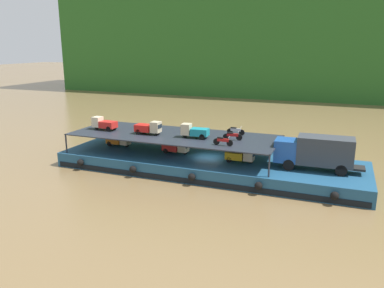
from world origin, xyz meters
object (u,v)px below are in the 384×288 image
mini_truck_upper_fore (194,131)px  motorcycle_upper_stbd (236,131)px  motorcycle_upper_port (223,141)px  mini_truck_lower_stern (119,140)px  mini_truck_upper_stern (104,124)px  motorcycle_upper_centre (232,136)px  covered_lorry (316,152)px  cargo_barge (208,164)px  mini_truck_upper_mid (149,128)px  mini_truck_lower_mid (241,155)px  mini_truck_lower_aft (176,147)px

mini_truck_upper_fore → motorcycle_upper_stbd: bearing=39.7°
mini_truck_upper_fore → motorcycle_upper_port: bearing=-27.6°
mini_truck_lower_stern → mini_truck_upper_stern: 2.55m
motorcycle_upper_centre → covered_lorry: bearing=-2.0°
covered_lorry → motorcycle_upper_port: (-8.09, -2.08, 0.74)m
cargo_barge → mini_truck_upper_mid: (-6.29, -0.72, 3.44)m
motorcycle_upper_port → mini_truck_upper_mid: bearing=169.3°
mini_truck_lower_mid → motorcycle_upper_centre: bearing=152.7°
mini_truck_lower_mid → cargo_barge: bearing=171.9°
mini_truck_upper_mid → cargo_barge: bearing=6.5°
cargo_barge → mini_truck_lower_stern: (-10.72, 0.55, 1.44)m
covered_lorry → motorcycle_upper_port: covered_lorry is taller
mini_truck_lower_aft → motorcycle_upper_centre: 6.27m
covered_lorry → motorcycle_upper_stbd: (-8.18, 2.63, 0.74)m
mini_truck_lower_stern → mini_truck_upper_mid: bearing=-16.0°
covered_lorry → motorcycle_upper_stbd: covered_lorry is taller
cargo_barge → mini_truck_lower_stern: size_ratio=10.97×
mini_truck_lower_aft → motorcycle_upper_port: (5.78, -2.45, 1.74)m
covered_lorry → mini_truck_lower_aft: (-13.88, 0.38, -1.00)m
mini_truck_upper_mid → motorcycle_upper_port: size_ratio=1.45×
mini_truck_lower_aft → mini_truck_lower_stern: bearing=176.6°
cargo_barge → mini_truck_lower_mid: 3.78m
mini_truck_lower_aft → motorcycle_upper_port: bearing=-23.0°
mini_truck_upper_fore → motorcycle_upper_port: (3.53, -1.85, -0.26)m
mini_truck_lower_stern → mini_truck_upper_fore: 9.67m
mini_truck_lower_stern → mini_truck_upper_stern: mini_truck_upper_stern is taller
mini_truck_lower_mid → mini_truck_upper_mid: size_ratio=1.01×
mini_truck_upper_fore → motorcycle_upper_centre: size_ratio=1.47×
cargo_barge → motorcycle_upper_centre: 4.02m
cargo_barge → covered_lorry: (10.31, -0.25, 2.44)m
motorcycle_upper_port → mini_truck_upper_stern: bearing=173.0°
mini_truck_upper_mid → mini_truck_upper_stern: bearing=178.6°
mini_truck_lower_stern → motorcycle_upper_stbd: (12.85, 1.83, 1.74)m
cargo_barge → motorcycle_upper_centre: motorcycle_upper_centre is taller
covered_lorry → mini_truck_upper_stern: size_ratio=2.83×
cargo_barge → covered_lorry: bearing=-1.4°
mini_truck_lower_mid → mini_truck_lower_stern: bearing=175.8°
motorcycle_upper_port → mini_truck_lower_aft: bearing=157.0°
mini_truck_lower_stern → mini_truck_lower_aft: bearing=-3.4°
mini_truck_upper_stern → motorcycle_upper_stbd: size_ratio=1.46×
covered_lorry → motorcycle_upper_port: 8.39m
mini_truck_lower_aft → mini_truck_upper_fore: size_ratio=1.00×
mini_truck_lower_aft → motorcycle_upper_stbd: motorcycle_upper_stbd is taller
mini_truck_upper_fore → motorcycle_upper_centre: (3.77, 0.50, -0.26)m
covered_lorry → mini_truck_upper_stern: mini_truck_upper_stern is taller
mini_truck_lower_aft → motorcycle_upper_port: motorcycle_upper_port is taller
mini_truck_upper_stern → motorcycle_upper_port: size_ratio=1.46×
cargo_barge → motorcycle_upper_port: size_ratio=16.08×
cargo_barge → mini_truck_upper_mid: 7.21m
mini_truck_lower_stern → mini_truck_upper_fore: mini_truck_upper_fore is taller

